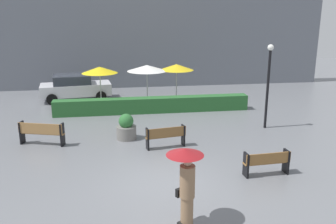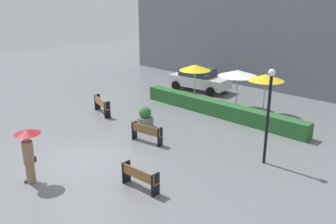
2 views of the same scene
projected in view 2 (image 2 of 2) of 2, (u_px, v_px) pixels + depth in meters
The scene contains 13 objects.
ground_plane at pixel (86, 160), 15.08m from camera, with size 60.00×60.00×0.00m, color slate.
bench_far_left at pixel (101, 104), 20.65m from camera, with size 1.88×0.88×0.94m.
bench_near_right at pixel (140, 177), 12.69m from camera, with size 1.57×0.47×0.81m.
bench_mid_center at pixel (146, 132), 16.66m from camera, with size 1.63×0.58×0.86m.
pedestrian_with_umbrella at pixel (28, 149), 12.93m from camera, with size 0.94×0.94×2.01m.
planter_pot at pixel (145, 119), 18.56m from camera, with size 0.84×0.84×1.10m.
lamp_post at pixel (269, 107), 14.07m from camera, with size 0.28×0.28×3.87m.
patio_umbrella_yellow at pixel (195, 68), 22.41m from camera, with size 1.96×1.96×2.38m.
patio_umbrella_white at pixel (238, 73), 21.14m from camera, with size 2.30×2.30×2.32m.
patio_umbrella_yellow_far at pixel (266, 78), 20.06m from camera, with size 2.01×2.01×2.32m.
hedge_strip at pixel (219, 109), 20.32m from camera, with size 10.47×0.70×0.82m, color #28602D.
building_facade at pixel (283, 28), 24.64m from camera, with size 28.00×1.20×8.63m, color slate.
parked_car at pixel (199, 79), 25.60m from camera, with size 4.38×2.38×1.57m.
Camera 2 is at (12.00, -7.46, 6.56)m, focal length 39.00 mm.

